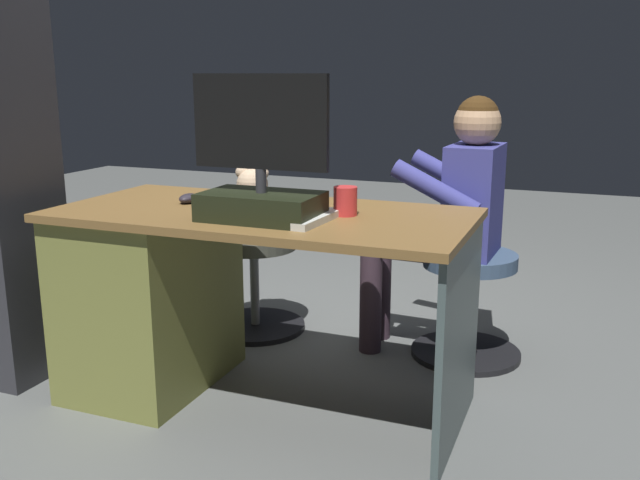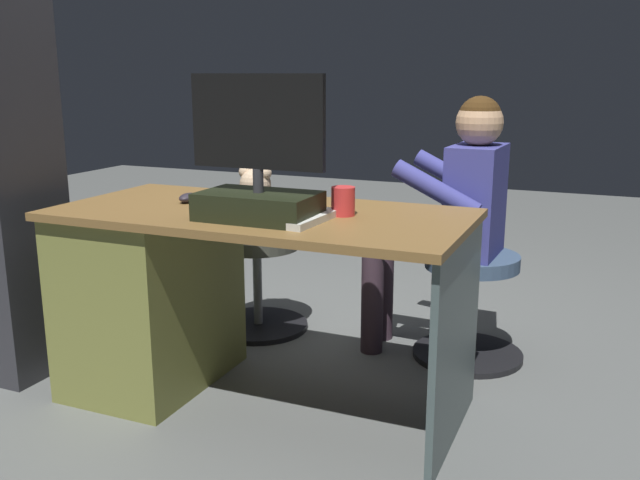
% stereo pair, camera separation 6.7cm
% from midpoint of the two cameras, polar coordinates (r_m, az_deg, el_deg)
% --- Properties ---
extents(ground_plane, '(10.00, 10.00, 0.00)m').
position_cam_midpoint_polar(ground_plane, '(3.08, -1.65, -9.81)').
color(ground_plane, slate).
extents(desk, '(1.49, 0.72, 0.74)m').
position_cam_midpoint_polar(desk, '(2.77, -12.62, -4.03)').
color(desk, brown).
rests_on(desk, ground_plane).
extents(monitor, '(0.48, 0.24, 0.48)m').
position_cam_midpoint_polar(monitor, '(2.32, -5.70, 4.91)').
color(monitor, black).
rests_on(monitor, desk).
extents(keyboard, '(0.42, 0.14, 0.02)m').
position_cam_midpoint_polar(keyboard, '(2.55, -5.66, 2.88)').
color(keyboard, black).
rests_on(keyboard, desk).
extents(computer_mouse, '(0.06, 0.10, 0.04)m').
position_cam_midpoint_polar(computer_mouse, '(2.68, -11.46, 3.38)').
color(computer_mouse, '#2A252E').
rests_on(computer_mouse, desk).
extents(cup, '(0.08, 0.08, 0.10)m').
position_cam_midpoint_polar(cup, '(2.39, 1.29, 3.22)').
color(cup, red).
rests_on(cup, desk).
extents(tv_remote, '(0.11, 0.15, 0.02)m').
position_cam_midpoint_polar(tv_remote, '(2.62, -9.48, 3.02)').
color(tv_remote, black).
rests_on(tv_remote, desk).
extents(notebook_binder, '(0.24, 0.31, 0.02)m').
position_cam_midpoint_polar(notebook_binder, '(2.32, -2.85, 1.92)').
color(notebook_binder, silver).
rests_on(notebook_binder, desk).
extents(office_chair_teddy, '(0.48, 0.48, 0.47)m').
position_cam_midpoint_polar(office_chair_teddy, '(3.36, -5.99, -2.79)').
color(office_chair_teddy, black).
rests_on(office_chair_teddy, ground_plane).
extents(teddy_bear, '(0.23, 0.23, 0.33)m').
position_cam_midpoint_polar(teddy_bear, '(3.29, -6.05, 2.96)').
color(teddy_bear, '#D4B28E').
rests_on(teddy_bear, office_chair_teddy).
extents(visitor_chair, '(0.48, 0.48, 0.47)m').
position_cam_midpoint_polar(visitor_chair, '(3.09, 11.49, -4.52)').
color(visitor_chair, black).
rests_on(visitor_chair, ground_plane).
extents(person, '(0.58, 0.49, 1.13)m').
position_cam_midpoint_polar(person, '(3.01, 9.99, 2.84)').
color(person, '#3D3F8F').
rests_on(person, ground_plane).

